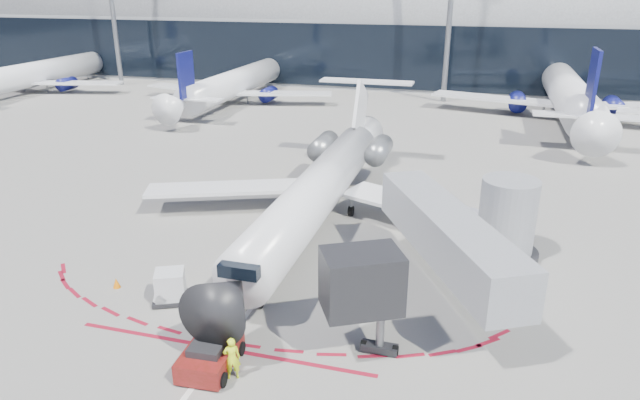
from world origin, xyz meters
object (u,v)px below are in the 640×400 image
(regional_jet, at_px, (322,185))
(ramp_worker, at_px, (232,358))
(pushback_tug, at_px, (210,356))
(uld_container, at_px, (170,287))

(regional_jet, xyz_separation_m, ramp_worker, (0.90, -16.73, -1.67))
(pushback_tug, bearing_deg, regional_jet, 85.73)
(regional_jet, distance_m, pushback_tug, 16.47)
(regional_jet, distance_m, ramp_worker, 16.84)
(ramp_worker, height_order, uld_container, ramp_worker)
(regional_jet, relative_size, ramp_worker, 16.46)
(pushback_tug, height_order, uld_container, uld_container)
(regional_jet, relative_size, uld_container, 13.93)
(pushback_tug, relative_size, uld_container, 2.21)
(pushback_tug, distance_m, ramp_worker, 1.30)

